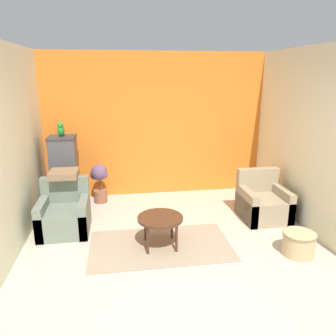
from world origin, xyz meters
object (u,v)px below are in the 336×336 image
at_px(coffee_table, 160,220).
at_px(potted_plant, 99,180).
at_px(armchair_left, 65,215).
at_px(armchair_right, 263,203).
at_px(wicker_basket, 299,243).
at_px(birdcage, 65,173).
at_px(parrot, 61,130).

relative_size(coffee_table, potted_plant, 0.86).
xyz_separation_m(armchair_left, potted_plant, (0.47, 1.12, 0.18)).
bearing_deg(armchair_left, armchair_right, -0.05).
bearing_deg(wicker_basket, birdcage, 146.41).
xyz_separation_m(armchair_left, armchair_right, (3.18, -0.00, 0.00)).
relative_size(armchair_left, parrot, 3.13).
relative_size(armchair_left, potted_plant, 1.07).
height_order(armchair_right, wicker_basket, armchair_right).
height_order(coffee_table, potted_plant, potted_plant).
distance_m(birdcage, parrot, 0.78).
bearing_deg(armchair_left, birdcage, 96.25).
xyz_separation_m(armchair_right, birdcage, (-3.29, 1.00, 0.36)).
distance_m(birdcage, wicker_basket, 3.95).
bearing_deg(parrot, armchair_right, -16.92).
bearing_deg(armchair_left, coffee_table, -26.62).
distance_m(coffee_table, parrot, 2.46).
bearing_deg(armchair_right, birdcage, 163.12).
height_order(parrot, wicker_basket, parrot).
relative_size(armchair_left, wicker_basket, 1.81).
bearing_deg(birdcage, armchair_right, -16.88).
relative_size(potted_plant, wicker_basket, 1.68).
distance_m(parrot, potted_plant, 1.13).
xyz_separation_m(armchair_left, parrot, (-0.11, 1.00, 1.14)).
xyz_separation_m(parrot, potted_plant, (0.58, 0.12, -0.96)).
relative_size(parrot, potted_plant, 0.34).
height_order(armchair_right, parrot, parrot).
height_order(armchair_left, potted_plant, armchair_left).
distance_m(armchair_right, birdcage, 3.45).
bearing_deg(birdcage, parrot, 90.00).
xyz_separation_m(birdcage, potted_plant, (0.58, 0.12, -0.18)).
bearing_deg(wicker_basket, potted_plant, 139.52).
height_order(armchair_right, birdcage, birdcage).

